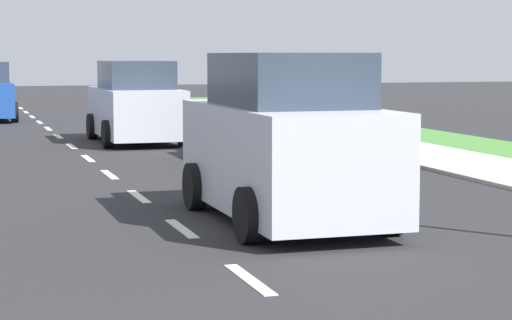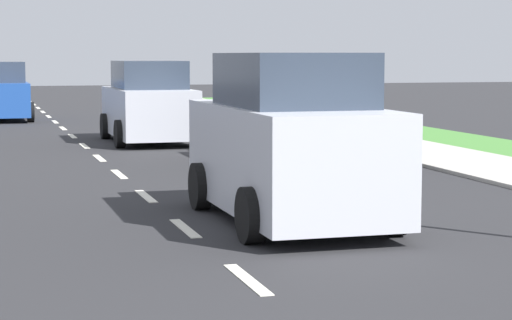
% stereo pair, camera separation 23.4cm
% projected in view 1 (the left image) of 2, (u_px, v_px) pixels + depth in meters
% --- Properties ---
extents(ground_plane, '(96.00, 96.00, 0.00)m').
position_uv_depth(ground_plane, '(70.00, 145.00, 24.30)').
color(ground_plane, '#28282B').
extents(lane_center_line, '(0.14, 46.40, 0.01)m').
position_uv_depth(lane_center_line, '(53.00, 132.00, 28.28)').
color(lane_center_line, silver).
rests_on(lane_center_line, ground).
extents(car_outgoing_far, '(2.09, 4.35, 2.08)m').
position_uv_depth(car_outgoing_far, '(136.00, 105.00, 24.96)').
color(car_outgoing_far, silver).
rests_on(car_outgoing_far, ground).
extents(car_outgoing_ahead, '(2.06, 4.33, 2.25)m').
position_uv_depth(car_outgoing_ahead, '(286.00, 144.00, 13.07)').
color(car_outgoing_ahead, silver).
rests_on(car_outgoing_ahead, ground).
extents(car_parked_far, '(2.01, 4.28, 1.99)m').
position_uv_depth(car_parked_far, '(285.00, 118.00, 20.48)').
color(car_parked_far, black).
rests_on(car_parked_far, ground).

